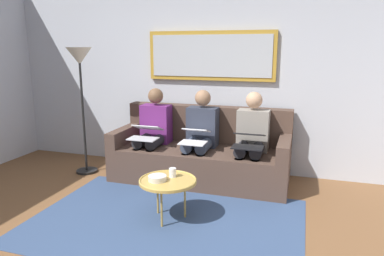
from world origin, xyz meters
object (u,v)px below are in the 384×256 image
at_px(framed_mirror, 210,56).
at_px(person_right, 153,130).
at_px(person_middle, 200,133).
at_px(couch, 202,154).
at_px(bowl, 157,178).
at_px(laptop_silver, 146,132).
at_px(coffee_table, 168,181).
at_px(laptop_black, 249,140).
at_px(laptop_white, 195,136).
at_px(cup, 173,172).
at_px(person_left, 252,137).
at_px(standing_lamp, 80,70).

height_order(framed_mirror, person_right, framed_mirror).
bearing_deg(person_middle, couch, -90.00).
distance_m(bowl, laptop_silver, 1.13).
height_order(coffee_table, laptop_black, laptop_black).
bearing_deg(laptop_white, cup, 91.54).
bearing_deg(person_middle, person_left, 180.00).
height_order(couch, laptop_white, couch).
relative_size(cup, laptop_black, 0.25).
bearing_deg(person_right, laptop_black, 169.37).
relative_size(bowl, laptop_black, 0.49).
bearing_deg(laptop_white, coffee_table, 90.51).
bearing_deg(framed_mirror, person_right, 35.53).
height_order(framed_mirror, laptop_silver, framed_mirror).
distance_m(person_left, laptop_silver, 1.30).
distance_m(person_middle, laptop_white, 0.24).
relative_size(coffee_table, bowl, 3.16).
bearing_deg(couch, bowl, 86.31).
xyz_separation_m(cup, standing_lamp, (1.57, -0.85, 0.92)).
height_order(laptop_white, standing_lamp, standing_lamp).
height_order(bowl, laptop_white, laptop_white).
height_order(cup, laptop_white, laptop_white).
height_order(person_left, laptop_black, person_left).
distance_m(cup, person_right, 1.25).
xyz_separation_m(person_middle, person_right, (0.64, 0.00, 0.00)).
bearing_deg(person_right, standing_lamp, 12.33).
bearing_deg(person_right, couch, -173.87).
bearing_deg(cup, coffee_table, 81.84).
xyz_separation_m(bowl, laptop_white, (-0.08, -0.96, 0.20)).
height_order(coffee_table, laptop_white, laptop_white).
height_order(bowl, person_left, person_left).
height_order(laptop_black, laptop_silver, laptop_silver).
bearing_deg(person_right, laptop_white, 159.85).
distance_m(coffee_table, standing_lamp, 2.07).
bearing_deg(laptop_silver, cup, 128.99).
height_order(cup, laptop_black, laptop_black).
distance_m(person_left, person_right, 1.28).
height_order(bowl, laptop_black, laptop_black).
bearing_deg(laptop_silver, couch, -154.63).
xyz_separation_m(person_right, laptop_silver, (-0.00, 0.23, 0.02)).
relative_size(framed_mirror, laptop_black, 4.69).
distance_m(laptop_white, laptop_silver, 0.64).
height_order(cup, person_right, person_right).
bearing_deg(couch, framed_mirror, -90.00).
bearing_deg(person_left, laptop_white, 20.15).
distance_m(coffee_table, laptop_black, 1.13).
bearing_deg(laptop_white, couch, -90.00).
bearing_deg(person_left, standing_lamp, 5.19).
distance_m(cup, bowl, 0.18).
relative_size(laptop_black, laptop_white, 0.95).
height_order(person_right, standing_lamp, standing_lamp).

